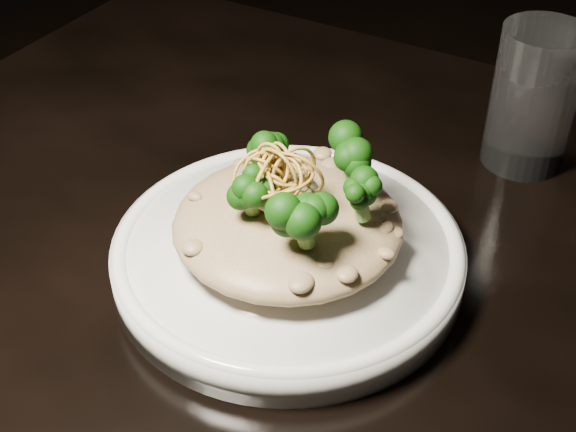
# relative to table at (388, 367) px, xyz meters

# --- Properties ---
(table) EXTENTS (1.10, 0.80, 0.75)m
(table) POSITION_rel_table_xyz_m (0.00, 0.00, 0.00)
(table) COLOR black
(table) RESTS_ON ground
(plate) EXTENTS (0.27, 0.27, 0.03)m
(plate) POSITION_rel_table_xyz_m (-0.09, -0.02, 0.10)
(plate) COLOR silver
(plate) RESTS_ON table
(risotto) EXTENTS (0.18, 0.18, 0.04)m
(risotto) POSITION_rel_table_xyz_m (-0.09, -0.02, 0.13)
(risotto) COLOR brown
(risotto) RESTS_ON plate
(broccoli) EXTENTS (0.13, 0.13, 0.05)m
(broccoli) POSITION_rel_table_xyz_m (-0.08, -0.01, 0.17)
(broccoli) COLOR black
(broccoli) RESTS_ON risotto
(cheese) EXTENTS (0.05, 0.05, 0.02)m
(cheese) POSITION_rel_table_xyz_m (-0.09, -0.01, 0.16)
(cheese) COLOR silver
(cheese) RESTS_ON risotto
(shallots) EXTENTS (0.05, 0.05, 0.03)m
(shallots) POSITION_rel_table_xyz_m (-0.09, -0.02, 0.18)
(shallots) COLOR brown
(shallots) RESTS_ON cheese
(drinking_glass) EXTENTS (0.08, 0.08, 0.13)m
(drinking_glass) POSITION_rel_table_xyz_m (0.03, 0.23, 0.15)
(drinking_glass) COLOR white
(drinking_glass) RESTS_ON table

